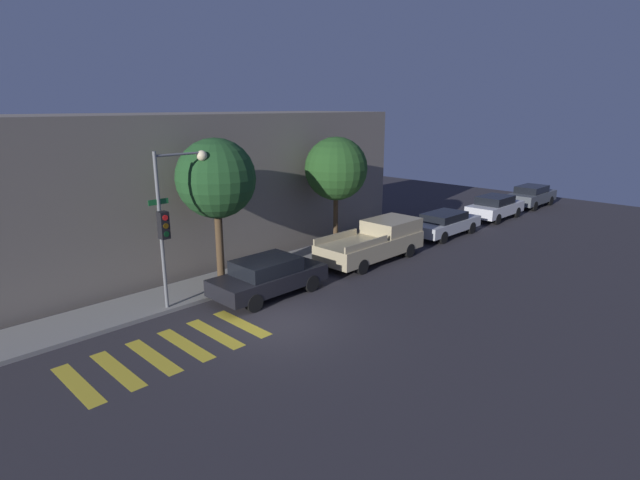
{
  "coord_description": "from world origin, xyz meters",
  "views": [
    {
      "loc": [
        -9.61,
        -11.39,
        6.8
      ],
      "look_at": [
        4.06,
        2.1,
        1.6
      ],
      "focal_mm": 28.0,
      "sensor_mm": 36.0,
      "label": 1
    }
  ],
  "objects_px": {
    "sedan_far_end": "(495,207)",
    "tree_midblock": "(336,169)",
    "sedan_near_corner": "(268,276)",
    "tree_near_corner": "(216,179)",
    "traffic_light_pole": "(172,209)",
    "sedan_middle": "(445,223)",
    "pickup_truck": "(376,241)",
    "sedan_tail_of_row": "(532,196)"
  },
  "relations": [
    {
      "from": "sedan_far_end",
      "to": "traffic_light_pole",
      "type": "bearing_deg",
      "value": 176.54
    },
    {
      "from": "traffic_light_pole",
      "to": "tree_midblock",
      "type": "distance_m",
      "value": 8.85
    },
    {
      "from": "sedan_middle",
      "to": "sedan_far_end",
      "type": "distance_m",
      "value": 5.85
    },
    {
      "from": "traffic_light_pole",
      "to": "pickup_truck",
      "type": "xyz_separation_m",
      "value": [
        9.25,
        -1.27,
        -2.64
      ]
    },
    {
      "from": "sedan_far_end",
      "to": "tree_midblock",
      "type": "height_order",
      "value": "tree_midblock"
    },
    {
      "from": "pickup_truck",
      "to": "traffic_light_pole",
      "type": "bearing_deg",
      "value": 172.18
    },
    {
      "from": "sedan_near_corner",
      "to": "tree_near_corner",
      "type": "distance_m",
      "value": 4.05
    },
    {
      "from": "sedan_far_end",
      "to": "tree_midblock",
      "type": "bearing_deg",
      "value": 170.42
    },
    {
      "from": "traffic_light_pole",
      "to": "sedan_tail_of_row",
      "type": "relative_size",
      "value": 1.21
    },
    {
      "from": "sedan_far_end",
      "to": "tree_near_corner",
      "type": "relative_size",
      "value": 0.77
    },
    {
      "from": "pickup_truck",
      "to": "tree_midblock",
      "type": "relative_size",
      "value": 1.0
    },
    {
      "from": "traffic_light_pole",
      "to": "sedan_middle",
      "type": "xyz_separation_m",
      "value": [
        15.17,
        -1.27,
        -2.8
      ]
    },
    {
      "from": "sedan_far_end",
      "to": "sedan_tail_of_row",
      "type": "distance_m",
      "value": 5.48
    },
    {
      "from": "sedan_middle",
      "to": "pickup_truck",
      "type": "bearing_deg",
      "value": 180.0
    },
    {
      "from": "sedan_near_corner",
      "to": "tree_near_corner",
      "type": "xyz_separation_m",
      "value": [
        -0.65,
        2.06,
        3.43
      ]
    },
    {
      "from": "sedan_near_corner",
      "to": "sedan_middle",
      "type": "distance_m",
      "value": 12.22
    },
    {
      "from": "sedan_far_end",
      "to": "tree_near_corner",
      "type": "bearing_deg",
      "value": 173.71
    },
    {
      "from": "traffic_light_pole",
      "to": "sedan_tail_of_row",
      "type": "bearing_deg",
      "value": -2.74
    },
    {
      "from": "traffic_light_pole",
      "to": "tree_midblock",
      "type": "height_order",
      "value": "tree_midblock"
    },
    {
      "from": "traffic_light_pole",
      "to": "sedan_tail_of_row",
      "type": "height_order",
      "value": "traffic_light_pole"
    },
    {
      "from": "sedan_near_corner",
      "to": "pickup_truck",
      "type": "height_order",
      "value": "pickup_truck"
    },
    {
      "from": "traffic_light_pole",
      "to": "tree_midblock",
      "type": "relative_size",
      "value": 0.99
    },
    {
      "from": "traffic_light_pole",
      "to": "tree_midblock",
      "type": "xyz_separation_m",
      "value": [
        8.8,
        0.79,
        0.48
      ]
    },
    {
      "from": "traffic_light_pole",
      "to": "pickup_truck",
      "type": "height_order",
      "value": "traffic_light_pole"
    },
    {
      "from": "sedan_near_corner",
      "to": "tree_midblock",
      "type": "bearing_deg",
      "value": 19.43
    },
    {
      "from": "traffic_light_pole",
      "to": "sedan_middle",
      "type": "relative_size",
      "value": 1.15
    },
    {
      "from": "sedan_tail_of_row",
      "to": "pickup_truck",
      "type": "bearing_deg",
      "value": 180.0
    },
    {
      "from": "pickup_truck",
      "to": "tree_near_corner",
      "type": "height_order",
      "value": "tree_near_corner"
    },
    {
      "from": "pickup_truck",
      "to": "sedan_tail_of_row",
      "type": "distance_m",
      "value": 17.26
    },
    {
      "from": "pickup_truck",
      "to": "tree_near_corner",
      "type": "relative_size",
      "value": 0.96
    },
    {
      "from": "sedan_far_end",
      "to": "sedan_tail_of_row",
      "type": "xyz_separation_m",
      "value": [
        5.48,
        0.0,
        0.01
      ]
    },
    {
      "from": "traffic_light_pole",
      "to": "sedan_near_corner",
      "type": "relative_size",
      "value": 1.23
    },
    {
      "from": "sedan_middle",
      "to": "sedan_tail_of_row",
      "type": "height_order",
      "value": "sedan_tail_of_row"
    },
    {
      "from": "tree_near_corner",
      "to": "tree_midblock",
      "type": "distance_m",
      "value": 6.5
    },
    {
      "from": "sedan_near_corner",
      "to": "sedan_middle",
      "type": "relative_size",
      "value": 0.93
    },
    {
      "from": "traffic_light_pole",
      "to": "sedan_middle",
      "type": "distance_m",
      "value": 15.48
    },
    {
      "from": "tree_midblock",
      "to": "pickup_truck",
      "type": "bearing_deg",
      "value": -77.73
    },
    {
      "from": "pickup_truck",
      "to": "tree_midblock",
      "type": "distance_m",
      "value": 3.77
    },
    {
      "from": "tree_near_corner",
      "to": "sedan_near_corner",
      "type": "bearing_deg",
      "value": -72.43
    },
    {
      "from": "tree_midblock",
      "to": "sedan_near_corner",
      "type": "bearing_deg",
      "value": -160.57
    },
    {
      "from": "pickup_truck",
      "to": "sedan_middle",
      "type": "relative_size",
      "value": 1.16
    },
    {
      "from": "traffic_light_pole",
      "to": "pickup_truck",
      "type": "distance_m",
      "value": 9.7
    }
  ]
}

